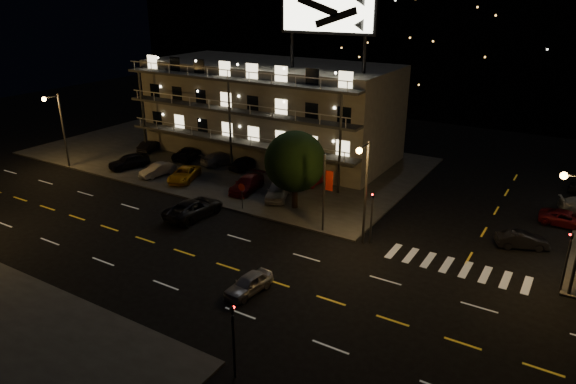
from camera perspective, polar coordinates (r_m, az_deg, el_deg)
The scene contains 26 objects.
ground at distance 37.32m, azimuth -9.15°, elevation -7.43°, with size 140.00×140.00×0.00m, color black.
curb_nw at distance 59.80m, azimuth -7.17°, elevation 3.97°, with size 44.00×24.00×0.15m, color #353533.
motel at distance 59.19m, azimuth -1.92°, elevation 9.22°, with size 28.00×13.80×18.10m.
hill_backdrop at distance 97.51m, azimuth 15.43°, elevation 16.99°, with size 120.00×25.00×24.00m.
streetlight_nw at distance 59.18m, azimuth -24.08°, elevation 6.99°, with size 0.44×1.92×8.00m.
streetlight_nc at distance 37.33m, azimuth 8.47°, elevation 1.00°, with size 0.44×1.92×8.00m.
signal_nw at distance 38.53m, azimuth 9.30°, elevation -2.22°, with size 0.20×0.27×4.60m.
signal_sw at distance 25.54m, azimuth -6.10°, elevation -15.42°, with size 0.20×0.27×4.60m.
signal_ne at distance 36.35m, azimuth 28.65°, elevation -6.25°, with size 0.27×0.20×4.60m.
banner_north at distance 39.60m, azimuth 4.09°, elevation 0.03°, with size 0.83×0.16×6.40m.
stop_sign at distance 44.36m, azimuth -5.16°, elevation 0.01°, with size 0.91×0.11×2.61m.
tree at distance 43.63m, azimuth 0.73°, elevation 3.23°, with size 5.44×5.24×6.85m.
lot_car_0 at distance 57.56m, azimuth -17.25°, elevation 3.31°, with size 1.74×4.33×1.48m, color black.
lot_car_1 at distance 54.25m, azimuth -14.29°, elevation 2.41°, with size 1.33×3.82×1.26m, color #949398.
lot_car_2 at distance 52.29m, azimuth -11.48°, elevation 1.95°, with size 2.13×4.61×1.28m, color orange.
lot_car_3 at distance 48.70m, azimuth -4.59°, elevation 0.92°, with size 1.92×4.73×1.37m, color #570C11.
lot_car_4 at distance 46.78m, azimuth -1.14°, elevation 0.21°, with size 1.81×4.50×1.53m, color #949398.
lot_car_5 at distance 63.07m, azimuth -15.06°, elevation 4.99°, with size 1.36×3.89×1.28m, color black.
lot_car_6 at distance 59.10m, azimuth -10.85°, elevation 4.30°, with size 2.24×4.86×1.35m, color black.
lot_car_7 at distance 56.61m, azimuth -7.42°, elevation 3.75°, with size 1.91×4.69×1.36m, color #949398.
lot_car_8 at distance 54.72m, azimuth -4.63°, elevation 3.28°, with size 1.69×4.20×1.43m, color black.
lot_car_9 at distance 50.51m, azimuth 3.05°, elevation 1.81°, with size 1.60×4.60×1.52m, color #570C11.
side_car_0 at distance 41.99m, azimuth 24.58°, elevation -4.88°, with size 1.29×3.71×1.22m, color black.
side_car_1 at distance 47.42m, azimuth 28.71°, elevation -2.66°, with size 2.03×4.39×1.22m, color #570C11.
road_car_east at distance 32.99m, azimuth -4.38°, elevation -10.12°, with size 1.44×3.58×1.22m, color #949398.
road_car_west at distance 44.04m, azimuth -10.41°, elevation -1.76°, with size 2.55×5.52×1.53m, color black.
Camera 1 is at (21.80, -24.49, 17.82)m, focal length 32.00 mm.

